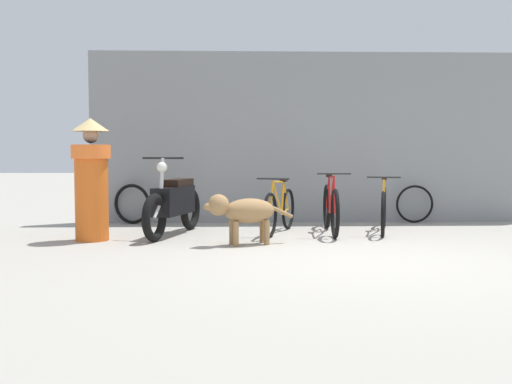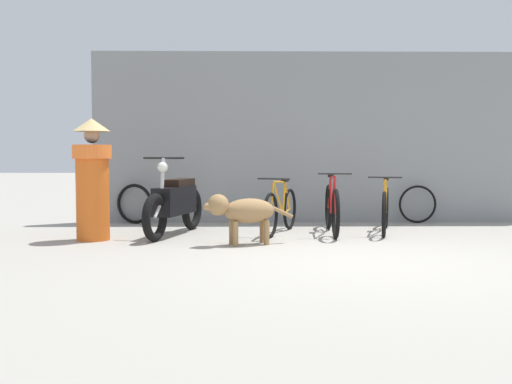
% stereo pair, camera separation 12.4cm
% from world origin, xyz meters
% --- Properties ---
extents(ground_plane, '(60.00, 60.00, 0.00)m').
position_xyz_m(ground_plane, '(0.00, 0.00, 0.00)').
color(ground_plane, '#9E998E').
extents(shop_wall_back, '(7.53, 0.20, 2.80)m').
position_xyz_m(shop_wall_back, '(0.00, 3.63, 1.40)').
color(shop_wall_back, gray).
rests_on(shop_wall_back, ground).
extents(bicycle_0, '(0.62, 1.51, 0.80)m').
position_xyz_m(bicycle_0, '(-0.77, 2.16, 0.33)').
color(bicycle_0, black).
rests_on(bicycle_0, ground).
extents(bicycle_1, '(0.46, 1.75, 0.88)m').
position_xyz_m(bicycle_1, '(-0.04, 2.14, 0.36)').
color(bicycle_1, black).
rests_on(bicycle_1, ground).
extents(bicycle_2, '(0.57, 1.68, 0.82)m').
position_xyz_m(bicycle_2, '(0.75, 2.25, 0.34)').
color(bicycle_2, black).
rests_on(bicycle_2, ground).
extents(motorcycle, '(0.71, 1.87, 1.09)m').
position_xyz_m(motorcycle, '(-2.25, 2.00, 0.44)').
color(motorcycle, black).
rests_on(motorcycle, ground).
extents(stray_dog, '(1.14, 0.53, 0.64)m').
position_xyz_m(stray_dog, '(-1.30, 1.07, 0.42)').
color(stray_dog, '#997247').
rests_on(stray_dog, ground).
extents(person_in_robes, '(0.70, 0.70, 1.59)m').
position_xyz_m(person_in_robes, '(-3.27, 1.54, 0.83)').
color(person_in_robes, orange).
rests_on(person_in_robes, ground).
extents(spare_tire_left, '(0.62, 0.04, 0.62)m').
position_xyz_m(spare_tire_left, '(1.55, 3.39, 0.31)').
color(spare_tire_left, black).
rests_on(spare_tire_left, ground).
extents(spare_tire_right, '(0.63, 0.27, 0.65)m').
position_xyz_m(spare_tire_right, '(-3.06, 3.38, 0.32)').
color(spare_tire_right, black).
rests_on(spare_tire_right, ground).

